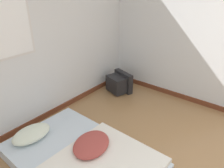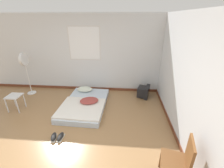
{
  "view_description": "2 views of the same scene",
  "coord_description": "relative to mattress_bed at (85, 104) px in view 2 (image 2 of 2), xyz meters",
  "views": [
    {
      "loc": [
        -1.13,
        -0.01,
        2.07
      ],
      "look_at": [
        1.15,
        1.8,
        0.64
      ],
      "focal_mm": 35.0,
      "sensor_mm": 36.0,
      "label": 1
    },
    {
      "loc": [
        1.32,
        -2.25,
        2.47
      ],
      "look_at": [
        0.97,
        1.85,
        0.62
      ],
      "focal_mm": 24.0,
      "sensor_mm": 36.0,
      "label": 2
    }
  ],
  "objects": [
    {
      "name": "crt_tv",
      "position": [
        1.83,
        0.79,
        0.08
      ],
      "size": [
        0.46,
        0.52,
        0.39
      ],
      "color": "black",
      "rests_on": "ground_plane"
    },
    {
      "name": "side_stool",
      "position": [
        -1.93,
        -0.31,
        0.26
      ],
      "size": [
        0.37,
        0.37,
        0.46
      ],
      "color": "silver",
      "rests_on": "ground_plane"
    },
    {
      "name": "wooden_chair",
      "position": [
        2.06,
        -2.07,
        0.4
      ],
      "size": [
        0.49,
        0.49,
        0.87
      ],
      "color": "brown",
      "rests_on": "ground_plane"
    },
    {
      "name": "standing_fan",
      "position": [
        -2.1,
        0.71,
        0.96
      ],
      "size": [
        0.29,
        0.42,
        1.44
      ],
      "color": "silver",
      "rests_on": "ground_plane"
    },
    {
      "name": "ground_plane",
      "position": [
        -0.18,
        -1.51,
        -0.11
      ],
      "size": [
        20.0,
        20.0,
        0.0
      ],
      "primitive_type": "plane",
      "color": "#997047"
    },
    {
      "name": "sneaker_pair",
      "position": [
        -0.29,
        -1.33,
        -0.06
      ],
      "size": [
        0.29,
        0.29,
        0.1
      ],
      "color": "silver",
      "rests_on": "ground_plane"
    },
    {
      "name": "mattress_bed",
      "position": [
        0.0,
        0.0,
        0.0
      ],
      "size": [
        1.25,
        1.91,
        0.29
      ],
      "color": "silver",
      "rests_on": "ground_plane"
    },
    {
      "name": "wall_right",
      "position": [
        2.37,
        -1.51,
        1.18
      ],
      "size": [
        0.08,
        7.79,
        2.6
      ],
      "color": "silver",
      "rests_on": "ground_plane"
    },
    {
      "name": "wall_back",
      "position": [
        -0.18,
        1.22,
        1.19
      ],
      "size": [
        7.44,
        0.08,
        2.6
      ],
      "color": "silver",
      "rests_on": "ground_plane"
    }
  ]
}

